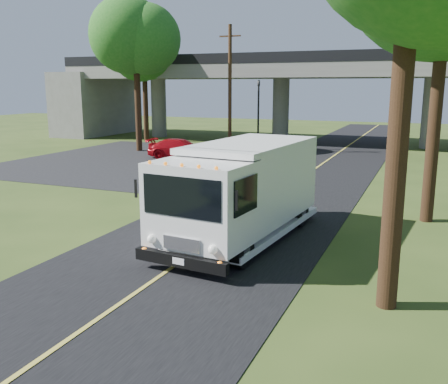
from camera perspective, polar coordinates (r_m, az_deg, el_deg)
The scene contains 12 objects.
ground at distance 12.60m, azimuth -8.62°, elevation -10.46°, with size 120.00×120.00×0.00m, color #2E4117.
road at distance 21.37m, azimuth 5.32°, elevation -0.93°, with size 7.00×90.00×0.02m, color black.
parking_lot at distance 33.09m, azimuth -8.90°, elevation 3.60°, with size 16.00×18.00×0.01m, color black.
lane_line at distance 21.37m, azimuth 5.32°, elevation -0.87°, with size 0.12×90.00×0.01m, color gold.
overpass at distance 42.35m, azimuth 14.54°, elevation 11.37°, with size 54.00×10.00×7.30m.
traffic_signal at distance 37.93m, azimuth 3.95°, elevation 9.63°, with size 0.18×0.22×5.20m.
utility_pole at distance 36.54m, azimuth 0.68°, elevation 11.76°, with size 1.60×0.26×9.00m.
tree_left_lot at distance 37.60m, azimuth -9.94°, elevation 16.64°, with size 5.60×5.50×10.50m.
tree_left_far at distance 44.24m, azimuth -9.02°, elevation 15.37°, with size 5.26×5.16×9.89m.
step_van at distance 15.52m, azimuth 2.04°, elevation 0.38°, with size 3.36×7.48×3.05m.
red_sedan at distance 33.65m, azimuth -4.97°, elevation 4.94°, with size 1.81×4.46×1.29m, color #A40A12.
pedestrian at distance 20.86m, azimuth -7.09°, elevation 0.91°, with size 0.58×0.38×1.58m, color gray.
Camera 1 is at (6.13, -9.91, 4.80)m, focal length 40.00 mm.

